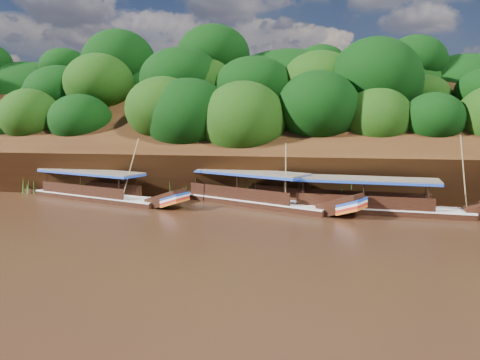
{
  "coord_description": "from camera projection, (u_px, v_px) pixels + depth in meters",
  "views": [
    {
      "loc": [
        6.84,
        -27.2,
        6.74
      ],
      "look_at": [
        0.38,
        7.0,
        2.03
      ],
      "focal_mm": 35.0,
      "sensor_mm": 36.0,
      "label": 1
    }
  ],
  "objects": [
    {
      "name": "boat_2",
      "position": [
        104.0,
        194.0,
        37.85
      ],
      "size": [
        14.82,
        6.7,
        5.57
      ],
      "rotation": [
        0.0,
        0.0,
        -0.33
      ],
      "color": "black",
      "rests_on": "ground"
    },
    {
      "name": "reeds",
      "position": [
        199.0,
        188.0,
        38.48
      ],
      "size": [
        49.59,
        1.88,
        2.2
      ],
      "color": "#346D1B",
      "rests_on": "ground"
    },
    {
      "name": "ground",
      "position": [
        213.0,
        228.0,
        28.65
      ],
      "size": [
        160.0,
        160.0,
        0.0
      ],
      "primitive_type": "plane",
      "color": "black",
      "rests_on": "ground"
    },
    {
      "name": "riverbank",
      "position": [
        263.0,
        162.0,
        50.53
      ],
      "size": [
        120.0,
        30.06,
        19.4
      ],
      "color": "black",
      "rests_on": "ground"
    },
    {
      "name": "boat_0",
      "position": [
        387.0,
        206.0,
        32.81
      ],
      "size": [
        15.32,
        3.46,
        6.02
      ],
      "rotation": [
        0.0,
        0.0,
        -0.09
      ],
      "color": "black",
      "rests_on": "ground"
    },
    {
      "name": "boat_1",
      "position": [
        262.0,
        198.0,
        35.54
      ],
      "size": [
        14.57,
        8.27,
        5.39
      ],
      "rotation": [
        0.0,
        0.0,
        -0.44
      ],
      "color": "black",
      "rests_on": "ground"
    }
  ]
}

